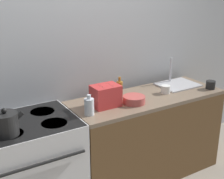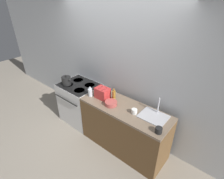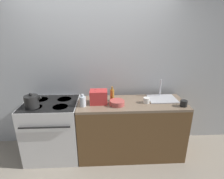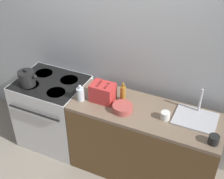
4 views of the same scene
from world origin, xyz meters
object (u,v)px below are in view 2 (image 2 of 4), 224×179
Objects in this scene: bottle_amber at (114,95)px; cup_white at (134,111)px; kettle at (66,81)px; stove at (81,102)px; toaster at (103,93)px; bottle_clear at (90,92)px; cup_black at (159,130)px; bowl at (111,103)px.

cup_white is at bearing -11.05° from bottle_amber.
stove is at bearing 37.05° from kettle.
bottle_clear is (-0.22, -0.10, -0.02)m from toaster.
bowl is (-0.93, 0.09, -0.01)m from cup_black.
cup_black is at bearing -7.85° from toaster.
bottle_amber is 2.28× the size of cup_black.
bottle_clear is at bearing -157.43° from bottle_amber.
cup_white is at bearing -2.69° from stove.
bottle_clear is 0.48m from bowl.
bottle_amber reaches higher than cup_black.
kettle reaches higher than stove.
cup_black is (1.41, -0.07, -0.03)m from bottle_clear.
bottle_amber is at bearing 9.15° from kettle.
bowl is at bearing 174.65° from cup_black.
bottle_amber is at bearing 111.99° from bowl.
bottle_amber reaches higher than bottle_clear.
cup_white is at bearing 4.79° from bottle_clear.
bottle_clear is at bearing -175.21° from cup_white.
toaster is at bearing 163.62° from bowl.
kettle reaches higher than toaster.
bottle_clear is at bearing -177.81° from bowl.
kettle is (-0.20, -0.15, 0.52)m from stove.
bottle_amber is (1.11, 0.18, 0.01)m from kettle.
cup_white is (0.70, -0.02, -0.06)m from toaster.
stove is 1.09m from bowl.
cup_black is at bearing -16.38° from cup_white.
stove is 1.49m from cup_white.
bottle_amber is at bearing 1.92° from stove.
bottle_amber is 2.42× the size of cup_white.
cup_black is at bearing -2.79° from bottle_clear.
toaster reaches higher than bottle_clear.
bottle_amber is at bearing 22.57° from bottle_clear.
stove is 1.06m from bottle_amber.
stove is 4.26× the size of bowl.
cup_black is (1.19, -0.16, -0.06)m from toaster.
toaster is 1.37× the size of bottle_clear.
kettle is at bearing 178.28° from cup_black.
kettle is at bearing -170.85° from bottle_amber.
toaster is at bearing 178.45° from cup_white.
kettle is 1.61m from cup_white.
kettle is at bearing -179.56° from bottle_clear.
bottle_clear is 0.86× the size of bowl.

